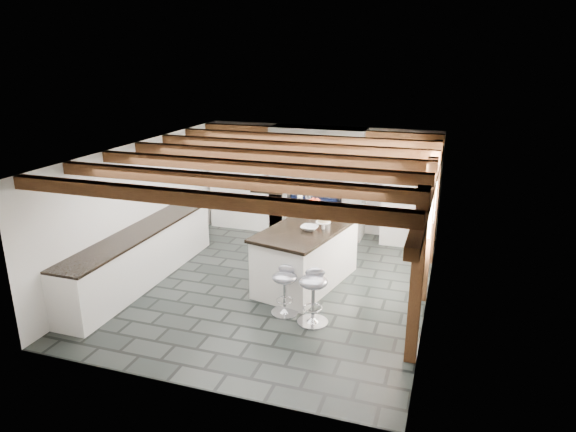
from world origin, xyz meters
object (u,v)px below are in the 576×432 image
(bar_stool_near, at_px, (313,290))
(bar_stool_far, at_px, (285,285))
(kitchen_island, at_px, (307,255))
(range_cooker, at_px, (317,213))

(bar_stool_near, relative_size, bar_stool_far, 1.10)
(kitchen_island, bearing_deg, bar_stool_near, -56.97)
(range_cooker, xyz_separation_m, bar_stool_far, (0.50, -3.62, 0.01))
(range_cooker, xyz_separation_m, bar_stool_near, (0.97, -3.76, 0.06))
(bar_stool_near, bearing_deg, bar_stool_far, 144.67)
(range_cooker, height_order, bar_stool_far, range_cooker)
(range_cooker, distance_m, bar_stool_near, 3.88)
(range_cooker, distance_m, kitchen_island, 2.54)
(kitchen_island, relative_size, bar_stool_far, 2.93)
(range_cooker, distance_m, bar_stool_far, 3.65)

